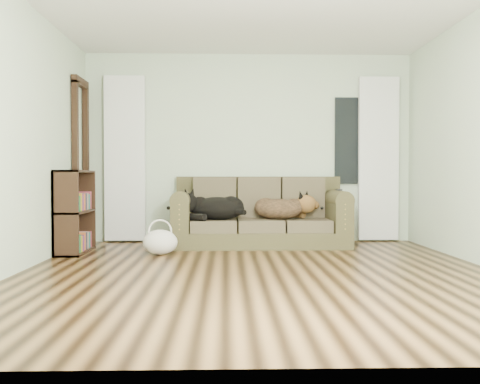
{
  "coord_description": "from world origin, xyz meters",
  "views": [
    {
      "loc": [
        -0.31,
        -4.94,
        0.89
      ],
      "look_at": [
        -0.14,
        1.6,
        0.71
      ],
      "focal_mm": 40.0,
      "sensor_mm": 36.0,
      "label": 1
    }
  ],
  "objects_px": {
    "dog_shepherd": "(281,208)",
    "dog_black_lab": "(214,209)",
    "sofa": "(260,211)",
    "bookshelf": "(75,210)",
    "tote_bag": "(160,241)"
  },
  "relations": [
    {
      "from": "dog_shepherd",
      "to": "tote_bag",
      "type": "distance_m",
      "value": 1.69
    },
    {
      "from": "dog_shepherd",
      "to": "bookshelf",
      "type": "distance_m",
      "value": 2.55
    },
    {
      "from": "sofa",
      "to": "bookshelf",
      "type": "height_order",
      "value": "bookshelf"
    },
    {
      "from": "dog_black_lab",
      "to": "tote_bag",
      "type": "bearing_deg",
      "value": -117.93
    },
    {
      "from": "sofa",
      "to": "dog_shepherd",
      "type": "bearing_deg",
      "value": -8.43
    },
    {
      "from": "dog_black_lab",
      "to": "dog_shepherd",
      "type": "bearing_deg",
      "value": 16.7
    },
    {
      "from": "dog_black_lab",
      "to": "dog_shepherd",
      "type": "distance_m",
      "value": 0.87
    },
    {
      "from": "sofa",
      "to": "dog_black_lab",
      "type": "height_order",
      "value": "sofa"
    },
    {
      "from": "dog_shepherd",
      "to": "dog_black_lab",
      "type": "bearing_deg",
      "value": 29.44
    },
    {
      "from": "dog_black_lab",
      "to": "tote_bag",
      "type": "height_order",
      "value": "dog_black_lab"
    },
    {
      "from": "dog_black_lab",
      "to": "sofa",
      "type": "bearing_deg",
      "value": 22.24
    },
    {
      "from": "sofa",
      "to": "dog_shepherd",
      "type": "relative_size",
      "value": 3.35
    },
    {
      "from": "dog_shepherd",
      "to": "bookshelf",
      "type": "xyz_separation_m",
      "value": [
        -2.49,
        -0.56,
        0.01
      ]
    },
    {
      "from": "tote_bag",
      "to": "sofa",
      "type": "bearing_deg",
      "value": 33.59
    },
    {
      "from": "tote_bag",
      "to": "dog_black_lab",
      "type": "bearing_deg",
      "value": 49.29
    }
  ]
}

